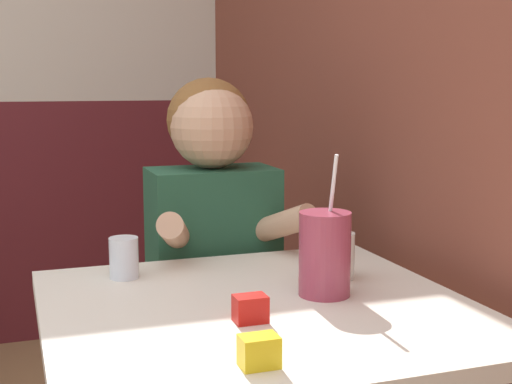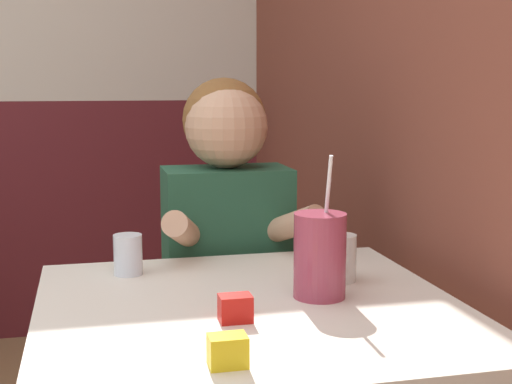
% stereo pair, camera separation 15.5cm
% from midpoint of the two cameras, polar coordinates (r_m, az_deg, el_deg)
% --- Properties ---
extents(brick_wall_right, '(0.08, 4.36, 2.70)m').
position_cam_midpoint_polar(brick_wall_right, '(2.35, 3.63, 12.79)').
color(brick_wall_right, brown).
rests_on(brick_wall_right, ground_plane).
extents(main_table, '(0.84, 0.81, 0.75)m').
position_cam_midpoint_polar(main_table, '(1.45, -2.87, -11.91)').
color(main_table, beige).
rests_on(main_table, ground_plane).
extents(person_seated, '(0.42, 0.42, 1.20)m').
position_cam_midpoint_polar(person_seated, '(1.98, -5.70, -6.84)').
color(person_seated, '#235138').
rests_on(person_seated, ground_plane).
extents(cocktail_pitcher, '(0.11, 0.11, 0.29)m').
position_cam_midpoint_polar(cocktail_pitcher, '(1.47, 2.52, -4.98)').
color(cocktail_pitcher, '#99384C').
rests_on(cocktail_pitcher, main_table).
extents(glass_near_pitcher, '(0.07, 0.07, 0.09)m').
position_cam_midpoint_polar(glass_near_pitcher, '(1.64, -13.21, -5.18)').
color(glass_near_pitcher, silver).
rests_on(glass_near_pitcher, main_table).
extents(glass_center, '(0.07, 0.07, 0.10)m').
position_cam_midpoint_polar(glass_center, '(1.60, 3.95, -5.14)').
color(glass_center, silver).
rests_on(glass_center, main_table).
extents(condiment_ketchup, '(0.06, 0.04, 0.05)m').
position_cam_midpoint_polar(condiment_ketchup, '(1.32, -3.85, -9.35)').
color(condiment_ketchup, '#B7140F').
rests_on(condiment_ketchup, main_table).
extents(condiment_mustard, '(0.06, 0.04, 0.05)m').
position_cam_midpoint_polar(condiment_mustard, '(1.13, -3.78, -12.68)').
color(condiment_mustard, yellow).
rests_on(condiment_mustard, main_table).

